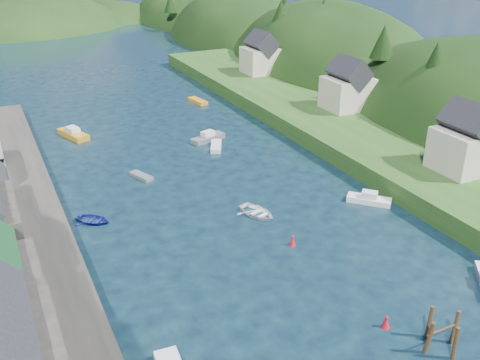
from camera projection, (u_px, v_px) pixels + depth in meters
ground at (173, 147)px, 77.41m from camera, size 600.00×600.00×0.00m
hillside_right at (328, 108)px, 118.89m from camera, size 36.00×245.56×48.00m
far_hills at (55, 56)px, 183.11m from camera, size 103.00×68.00×44.00m
hill_trees at (139, 51)px, 84.56m from camera, size 91.35×152.68×12.43m
quay_left at (17, 308)px, 43.03m from camera, size 12.00×110.00×2.00m
terrace_right at (356, 134)px, 78.81m from camera, size 16.00×120.00×2.40m
right_bank_cottages at (341, 88)px, 84.80m from camera, size 9.00×59.24×8.41m
piling_cluster_far at (442, 335)px, 39.80m from camera, size 3.11×2.91×3.52m
channel_buoy_near at (386, 322)px, 42.19m from camera, size 0.70×0.70×1.10m
channel_buoy_far at (293, 241)px, 53.21m from camera, size 0.70×0.70×1.10m
moored_boats at (278, 274)px, 47.92m from camera, size 34.28×90.47×2.27m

